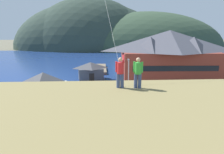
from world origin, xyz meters
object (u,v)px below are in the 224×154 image
at_px(storage_shed_waterside, 91,71).
at_px(person_companion, 138,72).
at_px(parked_car_front_row_red, 140,102).
at_px(parking_light_pole, 128,76).
at_px(storage_shed_near_lot, 44,90).
at_px(parked_car_corner_spot, 213,102).
at_px(moored_boat_wharfside, 88,70).
at_px(harbor_lodge, 169,54).
at_px(person_kite_flyer, 120,71).
at_px(wharf_dock, 101,69).
at_px(parked_car_mid_row_near, 94,103).
at_px(parked_car_lone_by_shed, 141,124).
at_px(parked_car_back_row_left, 180,103).
at_px(parked_car_mid_row_far, 204,121).
at_px(parked_car_front_row_end, 66,123).

xyz_separation_m(storage_shed_waterside, person_companion, (4.50, -32.50, 6.21)).
relative_size(parked_car_front_row_red, parking_light_pole, 0.66).
bearing_deg(storage_shed_near_lot, storage_shed_waterside, 72.10).
distance_m(storage_shed_waterside, parked_car_corner_spot, 25.78).
height_order(storage_shed_near_lot, moored_boat_wharfside, storage_shed_near_lot).
bearing_deg(harbor_lodge, person_kite_flyer, -113.99).
bearing_deg(storage_shed_near_lot, wharf_dock, 75.19).
distance_m(parked_car_mid_row_near, person_kite_flyer, 16.28).
bearing_deg(parked_car_front_row_red, wharf_dock, 100.59).
distance_m(parked_car_lone_by_shed, parked_car_corner_spot, 12.90).
relative_size(wharf_dock, person_kite_flyer, 7.58).
distance_m(parked_car_back_row_left, parked_car_corner_spot, 4.83).
xyz_separation_m(storage_shed_waterside, parked_car_mid_row_far, (13.56, -24.19, -1.04)).
xyz_separation_m(parking_light_pole, person_companion, (-2.19, -18.92, 4.50)).
distance_m(storage_shed_near_lot, storage_shed_waterside, 17.85).
bearing_deg(person_kite_flyer, parked_car_front_row_red, 73.45).
bearing_deg(parked_car_lone_by_shed, person_kite_flyer, -110.94).
distance_m(storage_shed_waterside, parked_car_mid_row_far, 27.76).
bearing_deg(person_kite_flyer, wharf_dock, 91.73).
relative_size(parked_car_back_row_left, parking_light_pole, 0.67).
relative_size(storage_shed_waterside, person_kite_flyer, 3.45).
distance_m(storage_shed_near_lot, person_companion, 19.29).
distance_m(harbor_lodge, parked_car_front_row_red, 19.91).
height_order(person_kite_flyer, person_companion, person_kite_flyer).
xyz_separation_m(harbor_lodge, person_companion, (-12.88, -31.27, 2.40)).
bearing_deg(parking_light_pole, parked_car_mid_row_near, -140.48).
height_order(parked_car_mid_row_far, person_kite_flyer, person_kite_flyer).
bearing_deg(parked_car_corner_spot, parked_car_front_row_end, -164.16).
xyz_separation_m(wharf_dock, parked_car_front_row_end, (-3.54, -35.91, 0.71)).
height_order(storage_shed_waterside, parked_car_mid_row_near, storage_shed_waterside).
xyz_separation_m(storage_shed_near_lot, parked_car_lone_by_shed, (12.07, -7.39, -1.66)).
bearing_deg(parked_car_lone_by_shed, parked_car_front_row_red, 79.27).
height_order(parked_car_mid_row_near, parked_car_mid_row_far, same).
height_order(storage_shed_near_lot, person_kite_flyer, person_kite_flyer).
distance_m(storage_shed_near_lot, person_kite_flyer, 18.69).
xyz_separation_m(moored_boat_wharfside, parked_car_front_row_end, (-0.06, -32.18, 0.34)).
bearing_deg(parked_car_corner_spot, parked_car_back_row_left, -178.01).
bearing_deg(parked_car_mid_row_near, parked_car_lone_by_shed, -50.85).
bearing_deg(parked_car_mid_row_far, moored_boat_wharfside, 114.60).
height_order(harbor_lodge, storage_shed_waterside, harbor_lodge).
bearing_deg(moored_boat_wharfside, storage_shed_near_lot, -99.40).
distance_m(parked_car_mid_row_near, parking_light_pole, 7.42).
distance_m(wharf_dock, parked_car_front_row_end, 36.09).
bearing_deg(parked_car_mid_row_near, parked_car_mid_row_far, -27.08).
xyz_separation_m(parked_car_mid_row_near, parked_car_front_row_red, (6.41, -0.03, 0.00)).
bearing_deg(parked_car_mid_row_far, person_companion, -137.50).
relative_size(parked_car_lone_by_shed, person_kite_flyer, 2.29).
height_order(moored_boat_wharfside, parking_light_pole, parking_light_pole).
distance_m(moored_boat_wharfside, parked_car_front_row_end, 32.18).
relative_size(parked_car_front_row_red, person_kite_flyer, 2.28).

